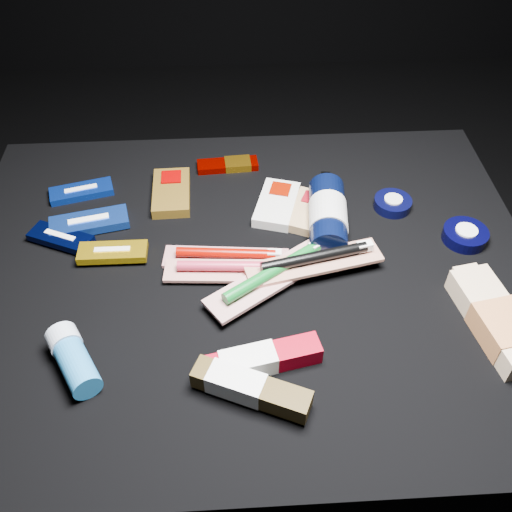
{
  "coord_description": "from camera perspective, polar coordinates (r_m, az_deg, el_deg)",
  "views": [
    {
      "loc": [
        -0.02,
        -0.65,
        1.1
      ],
      "look_at": [
        0.01,
        0.01,
        0.42
      ],
      "focal_mm": 40.0,
      "sensor_mm": 36.0,
      "label": 1
    }
  ],
  "objects": [
    {
      "name": "ground",
      "position": [
        1.27,
        -0.67,
        -13.7
      ],
      "size": [
        3.0,
        3.0,
        0.0
      ],
      "primitive_type": "plane",
      "color": "black",
      "rests_on": "ground"
    },
    {
      "name": "cloth_table",
      "position": [
        1.11,
        -0.75,
        -8.4
      ],
      "size": [
        0.98,
        0.78,
        0.4
      ],
      "primitive_type": "cube",
      "color": "black",
      "rests_on": "ground"
    },
    {
      "name": "luna_bar_0",
      "position": [
        1.14,
        -17.05,
        6.2
      ],
      "size": [
        0.12,
        0.07,
        0.02
      ],
      "rotation": [
        0.0,
        0.0,
        0.25
      ],
      "color": "#0D32AA",
      "rests_on": "cloth_table"
    },
    {
      "name": "luna_bar_1",
      "position": [
        1.06,
        -16.33,
        3.23
      ],
      "size": [
        0.14,
        0.08,
        0.02
      ],
      "rotation": [
        0.0,
        0.0,
        0.21
      ],
      "color": "#1943B0",
      "rests_on": "cloth_table"
    },
    {
      "name": "luna_bar_2",
      "position": [
        1.04,
        -18.94,
        1.72
      ],
      "size": [
        0.12,
        0.08,
        0.01
      ],
      "rotation": [
        0.0,
        0.0,
        -0.42
      ],
      "color": "black",
      "rests_on": "cloth_table"
    },
    {
      "name": "luna_bar_3",
      "position": [
        0.99,
        -14.13,
        0.37
      ],
      "size": [
        0.12,
        0.04,
        0.02
      ],
      "rotation": [
        0.0,
        0.0,
        -0.0
      ],
      "color": "gold",
      "rests_on": "cloth_table"
    },
    {
      "name": "clif_bar_0",
      "position": [
        1.1,
        -8.45,
        6.48
      ],
      "size": [
        0.07,
        0.13,
        0.02
      ],
      "rotation": [
        0.0,
        0.0,
        0.02
      ],
      "color": "#4D370F",
      "rests_on": "cloth_table"
    },
    {
      "name": "clif_bar_1",
      "position": [
        1.06,
        2.15,
        5.37
      ],
      "size": [
        0.1,
        0.14,
        0.02
      ],
      "rotation": [
        0.0,
        0.0,
        -0.29
      ],
      "color": "silver",
      "rests_on": "cloth_table"
    },
    {
      "name": "clif_bar_2",
      "position": [
        1.05,
        5.19,
        4.62
      ],
      "size": [
        0.1,
        0.13,
        0.02
      ],
      "rotation": [
        0.0,
        0.0,
        -0.42
      ],
      "color": "tan",
      "rests_on": "cloth_table"
    },
    {
      "name": "power_bar",
      "position": [
        1.16,
        -2.51,
        9.11
      ],
      "size": [
        0.12,
        0.05,
        0.01
      ],
      "rotation": [
        0.0,
        0.0,
        0.07
      ],
      "color": "#7C0400",
      "rests_on": "cloth_table"
    },
    {
      "name": "lotion_bottle",
      "position": [
        1.01,
        7.18,
        4.0
      ],
      "size": [
        0.08,
        0.21,
        0.07
      ],
      "rotation": [
        0.0,
        0.0,
        -0.12
      ],
      "color": "black",
      "rests_on": "cloth_table"
    },
    {
      "name": "cream_tin_upper",
      "position": [
        1.09,
        13.5,
        5.15
      ],
      "size": [
        0.07,
        0.07,
        0.02
      ],
      "rotation": [
        0.0,
        0.0,
        0.41
      ],
      "color": "black",
      "rests_on": "cloth_table"
    },
    {
      "name": "cream_tin_lower",
      "position": [
        1.06,
        20.18,
        1.99
      ],
      "size": [
        0.08,
        0.08,
        0.02
      ],
      "rotation": [
        0.0,
        0.0,
        -0.36
      ],
      "color": "black",
      "rests_on": "cloth_table"
    },
    {
      "name": "bodywash_bottle",
      "position": [
        0.93,
        22.92,
        -6.01
      ],
      "size": [
        0.1,
        0.2,
        0.04
      ],
      "rotation": [
        0.0,
        0.0,
        0.18
      ],
      "color": "#D1B08A",
      "rests_on": "cloth_table"
    },
    {
      "name": "deodorant_stick",
      "position": [
        0.85,
        -17.81,
        -9.78
      ],
      "size": [
        0.09,
        0.12,
        0.05
      ],
      "rotation": [
        0.0,
        0.0,
        0.51
      ],
      "color": "#216FAD",
      "rests_on": "cloth_table"
    },
    {
      "name": "toothbrush_pack_0",
      "position": [
        0.96,
        -2.84,
        0.0
      ],
      "size": [
        0.22,
        0.07,
        0.02
      ],
      "rotation": [
        0.0,
        0.0,
        -0.1
      ],
      "color": "beige",
      "rests_on": "cloth_table"
    },
    {
      "name": "toothbrush_pack_1",
      "position": [
        0.93,
        -2.6,
        -1.29
      ],
      "size": [
        0.21,
        0.06,
        0.02
      ],
      "rotation": [
        0.0,
        0.0,
        -0.07
      ],
      "color": "beige",
      "rests_on": "cloth_table"
    },
    {
      "name": "toothbrush_pack_2",
      "position": [
        0.91,
        1.92,
        -1.74
      ],
      "size": [
        0.23,
        0.18,
        0.03
      ],
      "rotation": [
        0.0,
        0.0,
        0.6
      ],
      "color": "silver",
      "rests_on": "cloth_table"
    },
    {
      "name": "toothbrush_pack_3",
      "position": [
        0.93,
        6.02,
        -0.37
      ],
      "size": [
        0.23,
        0.1,
        0.03
      ],
      "rotation": [
        0.0,
        0.0,
        0.22
      ],
      "color": "#B7B2AB",
      "rests_on": "cloth_table"
    },
    {
      "name": "toothpaste_carton_red",
      "position": [
        0.82,
        0.19,
        -10.4
      ],
      "size": [
        0.17,
        0.07,
        0.03
      ],
      "rotation": [
        0.0,
        0.0,
        0.21
      ],
      "color": "maroon",
      "rests_on": "cloth_table"
    },
    {
      "name": "toothpaste_carton_green",
      "position": [
        0.79,
        -1.02,
        -12.96
      ],
      "size": [
        0.17,
        0.1,
        0.03
      ],
      "rotation": [
        0.0,
        0.0,
        -0.42
      ],
      "color": "#37290D",
      "rests_on": "cloth_table"
    }
  ]
}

